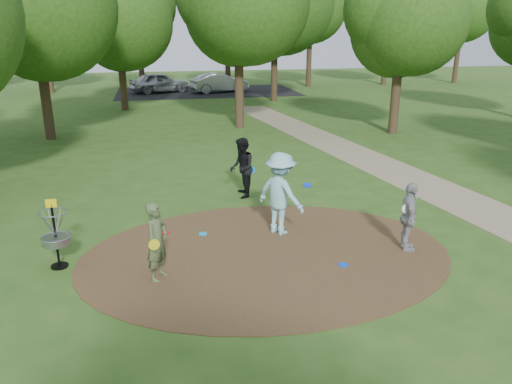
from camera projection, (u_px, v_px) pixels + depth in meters
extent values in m
plane|color=#2D5119|center=(267.00, 254.00, 11.30)|extent=(100.00, 100.00, 0.00)
cylinder|color=#47301C|center=(267.00, 254.00, 11.30)|extent=(8.40, 8.40, 0.02)
cube|color=#8C7A5B|center=(470.00, 205.00, 14.41)|extent=(7.55, 39.89, 0.01)
cube|color=black|center=(207.00, 92.00, 39.57)|extent=(14.00, 8.00, 0.01)
imported|color=#4A5C35|center=(157.00, 242.00, 9.97)|extent=(0.64, 0.71, 1.64)
cylinder|color=#CFCA17|center=(154.00, 245.00, 9.72)|extent=(0.22, 0.08, 0.22)
imported|color=#8FCBD6|center=(280.00, 194.00, 12.17)|extent=(1.41, 1.52, 2.06)
cylinder|color=#0C38CD|center=(307.00, 185.00, 12.26)|extent=(0.23, 0.23, 0.08)
imported|color=black|center=(242.00, 168.00, 14.88)|extent=(0.75, 0.93, 1.80)
cylinder|color=#0B71C5|center=(252.00, 170.00, 15.00)|extent=(0.22, 0.08, 0.22)
imported|color=#9C9C9F|center=(409.00, 217.00, 11.28)|extent=(0.65, 1.02, 1.62)
cylinder|color=white|center=(406.00, 209.00, 11.14)|extent=(0.22, 0.06, 0.22)
cylinder|color=#1B9CDA|center=(203.00, 234.00, 12.35)|extent=(0.22, 0.22, 0.02)
cylinder|color=blue|center=(343.00, 265.00, 10.74)|extent=(0.22, 0.22, 0.02)
cylinder|color=red|center=(166.00, 233.00, 12.40)|extent=(0.22, 0.22, 0.02)
imported|color=#A5A7AD|center=(160.00, 82.00, 38.82)|extent=(4.94, 3.08, 1.57)
imported|color=#979B9E|center=(219.00, 83.00, 38.99)|extent=(4.72, 2.50, 1.48)
cylinder|color=black|center=(56.00, 238.00, 10.50)|extent=(0.05, 0.05, 1.35)
cylinder|color=black|center=(60.00, 266.00, 10.71)|extent=(0.36, 0.36, 0.04)
cylinder|color=gray|center=(56.00, 240.00, 10.52)|extent=(0.60, 0.60, 0.16)
torus|color=gray|center=(56.00, 237.00, 10.49)|extent=(0.63, 0.63, 0.03)
torus|color=gray|center=(52.00, 212.00, 10.32)|extent=(0.58, 0.58, 0.02)
cube|color=yellow|center=(51.00, 203.00, 10.26)|extent=(0.22, 0.02, 0.18)
cylinder|color=#332316|center=(46.00, 97.00, 22.36)|extent=(0.44, 0.44, 3.80)
sphere|color=#244412|center=(34.00, 12.00, 21.23)|extent=(6.21, 6.21, 6.21)
cylinder|color=#332316|center=(239.00, 86.00, 24.97)|extent=(0.44, 0.44, 4.18)
sphere|color=#244412|center=(238.00, 7.00, 23.80)|extent=(5.90, 5.90, 5.90)
cylinder|color=#332316|center=(396.00, 96.00, 23.62)|extent=(0.44, 0.44, 3.61)
sphere|color=#244412|center=(402.00, 26.00, 22.63)|extent=(4.87, 4.87, 4.87)
cylinder|color=#332316|center=(123.00, 82.00, 30.44)|extent=(0.44, 0.44, 3.42)
sphere|color=#244412|center=(118.00, 26.00, 29.41)|extent=(5.61, 5.61, 5.61)
cylinder|color=#332316|center=(274.00, 69.00, 34.07)|extent=(0.44, 0.44, 4.37)
sphere|color=#244412|center=(275.00, 5.00, 32.79)|extent=(6.89, 6.89, 6.89)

